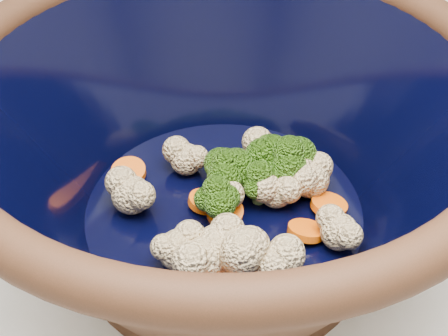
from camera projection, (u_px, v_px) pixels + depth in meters
The scene contains 2 objects.
mixing_bowl at pixel (224, 151), 0.47m from camera, with size 0.40×0.40×0.18m.
vegetable_pile at pixel (244, 194), 0.49m from camera, with size 0.18×0.17×0.05m.
Camera 1 is at (-0.04, -0.30, 1.29)m, focal length 50.00 mm.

